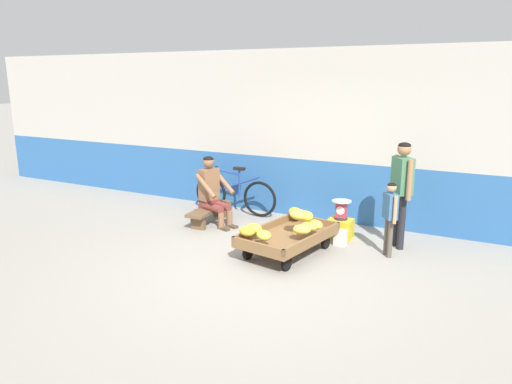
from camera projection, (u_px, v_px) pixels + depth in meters
ground_plane at (249, 274)px, 5.89m from camera, size 80.00×80.00×0.00m
back_wall at (328, 136)px, 7.96m from camera, size 16.00×0.30×2.88m
banana_cart at (288, 237)px, 6.52m from camera, size 1.08×1.56×0.36m
banana_pile at (289, 223)px, 6.42m from camera, size 0.98×1.47×0.26m
low_bench at (210, 211)px, 7.94m from camera, size 0.38×1.12×0.27m
vendor_seated at (212, 191)px, 7.79m from camera, size 0.73×0.59×1.14m
plastic_crate at (340, 229)px, 7.19m from camera, size 0.36×0.28×0.30m
weighing_scale at (341, 210)px, 7.12m from camera, size 0.30×0.30×0.29m
bicycle_near_left at (234, 194)px, 8.48m from camera, size 1.66×0.48×0.86m
customer_adult at (402, 183)px, 6.61m from camera, size 0.35×0.40×1.53m
customer_child at (390, 211)px, 6.34m from camera, size 0.24×0.27×1.04m
shopping_bag at (340, 238)px, 6.87m from camera, size 0.18×0.12×0.24m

